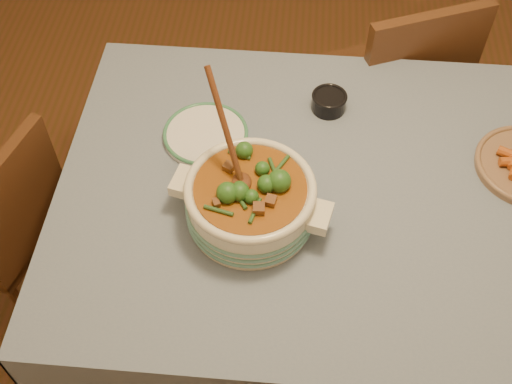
# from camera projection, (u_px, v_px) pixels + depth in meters

# --- Properties ---
(floor) EXTENTS (4.50, 4.50, 0.00)m
(floor) POSITION_uv_depth(u_px,v_px,m) (342.00, 320.00, 2.30)
(floor) COLOR #493015
(floor) RESTS_ON ground
(dining_table) EXTENTS (1.68, 1.08, 0.76)m
(dining_table) POSITION_uv_depth(u_px,v_px,m) (368.00, 213.00, 1.77)
(dining_table) COLOR brown
(dining_table) RESTS_ON floor
(stew_casserole) EXTENTS (0.41, 0.38, 0.38)m
(stew_casserole) POSITION_uv_depth(u_px,v_px,m) (250.00, 199.00, 1.58)
(stew_casserole) COLOR #ECE3C6
(stew_casserole) RESTS_ON dining_table
(white_plate) EXTENTS (0.26, 0.26, 0.02)m
(white_plate) POSITION_uv_depth(u_px,v_px,m) (206.00, 134.00, 1.81)
(white_plate) COLOR white
(white_plate) RESTS_ON dining_table
(condiment_bowl) EXTENTS (0.13, 0.13, 0.05)m
(condiment_bowl) POSITION_uv_depth(u_px,v_px,m) (329.00, 101.00, 1.86)
(condiment_bowl) COLOR black
(condiment_bowl) RESTS_ON dining_table
(chair_far) EXTENTS (0.54, 0.54, 0.89)m
(chair_far) POSITION_uv_depth(u_px,v_px,m) (398.00, 85.00, 2.31)
(chair_far) COLOR #542D19
(chair_far) RESTS_ON floor
(chair_left) EXTENTS (0.46, 0.46, 0.80)m
(chair_left) POSITION_uv_depth(u_px,v_px,m) (7.00, 224.00, 2.00)
(chair_left) COLOR #542D19
(chair_left) RESTS_ON floor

